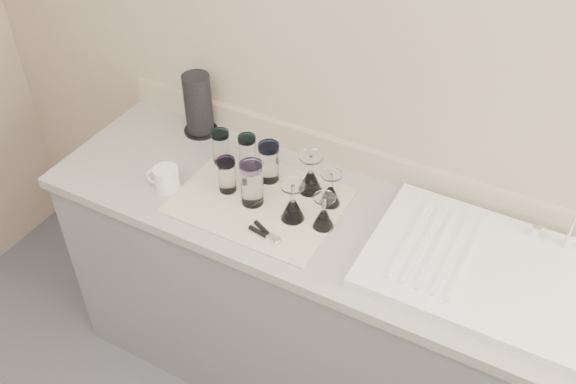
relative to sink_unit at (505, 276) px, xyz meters
The scene contains 15 objects.
counter_unit 0.72m from the sink_unit, behind, with size 2.06×0.62×0.90m.
sink_unit is the anchor object (origin of this frame).
dish_towel 0.83m from the sink_unit, behind, with size 0.55×0.42×0.01m, color silver.
tumbler_teal 1.06m from the sink_unit, behind, with size 0.07×0.07×0.13m.
tumbler_cyan 0.96m from the sink_unit, behind, with size 0.07×0.07×0.13m.
tumbler_purple 0.86m from the sink_unit, behind, with size 0.07×0.07×0.15m.
tumbler_blue 0.95m from the sink_unit, behind, with size 0.06×0.06×0.13m.
tumbler_lavender 0.85m from the sink_unit, behind, with size 0.08×0.08×0.16m.
goblet_back_left 0.70m from the sink_unit, behind, with size 0.08×0.08×0.15m.
goblet_back_right 0.61m from the sink_unit, behind, with size 0.07×0.07×0.13m.
goblet_front_left 0.69m from the sink_unit, behind, with size 0.08×0.08×0.14m.
goblet_front_right 0.58m from the sink_unit, behind, with size 0.07×0.07×0.12m.
can_opener 0.74m from the sink_unit, 165.81° to the right, with size 0.12×0.07×0.02m.
white_mug 1.15m from the sink_unit, behind, with size 0.13×0.10×0.09m.
paper_towel_roll 1.26m from the sink_unit, behind, with size 0.13×0.13×0.25m.
Camera 1 is at (0.60, -0.24, 2.35)m, focal length 40.00 mm.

